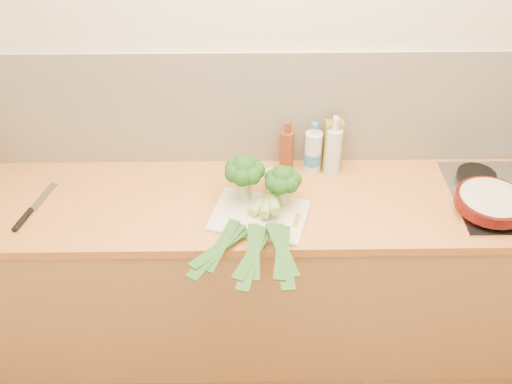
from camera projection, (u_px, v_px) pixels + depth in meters
room_shell at (280, 110)px, 2.50m from camera, size 3.50×3.50×3.50m
counter at (279, 272)px, 2.72m from camera, size 3.20×0.62×0.90m
chopping_board at (259, 215)px, 2.35m from camera, size 0.44×0.37×0.01m
broccoli_left at (244, 171)px, 2.33m from camera, size 0.17×0.17×0.22m
broccoli_right at (283, 180)px, 2.32m from camera, size 0.15×0.15×0.19m
leek_front at (253, 211)px, 2.32m from camera, size 0.41×0.63×0.04m
leek_mid at (264, 216)px, 2.27m from camera, size 0.20×0.66×0.04m
leek_back at (276, 211)px, 2.27m from camera, size 0.12×0.69×0.04m
chefs_knife at (28, 214)px, 2.35m from camera, size 0.11×0.33×0.02m
skillet at (492, 201)px, 2.32m from camera, size 0.43×0.29×0.05m
oil_tin at (333, 146)px, 2.53m from camera, size 0.08×0.05×0.28m
glass_bottle at (333, 151)px, 2.52m from camera, size 0.07×0.07×0.29m
amber_bottle at (287, 149)px, 2.55m from camera, size 0.06×0.06×0.24m
water_bottle at (313, 153)px, 2.54m from camera, size 0.08×0.08×0.23m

